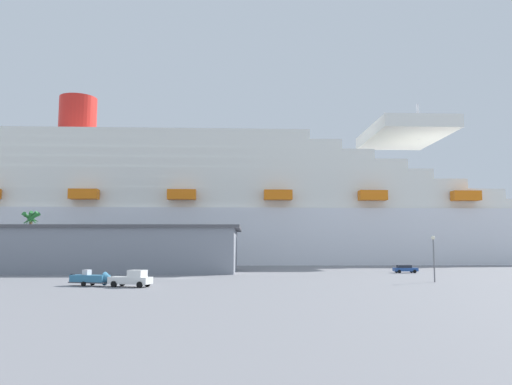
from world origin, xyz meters
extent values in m
plane|color=gray|center=(0.00, 30.00, 0.00)|extent=(600.00, 600.00, 0.00)
cube|color=white|center=(-15.07, 72.58, 8.25)|extent=(237.15, 60.11, 16.50)
cube|color=white|center=(-15.07, 72.58, 17.99)|extent=(208.85, 54.18, 2.97)
cube|color=white|center=(-19.73, 72.02, 20.95)|extent=(201.91, 53.15, 2.97)
cube|color=white|center=(-24.40, 71.46, 23.92)|extent=(189.08, 51.25, 2.97)
cube|color=white|center=(-29.07, 70.90, 26.89)|extent=(178.29, 49.77, 2.97)
cube|color=white|center=(-33.73, 70.34, 29.86)|extent=(172.60, 48.47, 2.97)
cube|color=white|center=(-38.40, 69.78, 32.83)|extent=(162.24, 46.64, 2.97)
cube|color=white|center=(-43.06, 69.22, 35.80)|extent=(152.46, 44.65, 2.97)
cube|color=white|center=(-47.73, 68.66, 38.77)|extent=(142.63, 43.06, 2.97)
cube|color=white|center=(54.92, 80.98, 42.25)|extent=(27.57, 38.11, 4.00)
cylinder|color=red|center=(-50.06, 68.38, 46.54)|extent=(12.94, 12.94, 12.58)
cylinder|color=silver|center=(59.59, 81.54, 46.25)|extent=(0.80, 0.80, 12.00)
cube|color=orange|center=(-40.28, 52.62, 20.06)|extent=(8.32, 4.13, 2.80)
cube|color=orange|center=(-13.06, 55.88, 20.06)|extent=(8.32, 4.13, 2.80)
cube|color=orange|center=(14.15, 59.15, 20.06)|extent=(8.32, 4.13, 2.80)
cube|color=orange|center=(41.37, 62.42, 20.06)|extent=(8.32, 4.13, 2.80)
cube|color=orange|center=(68.59, 65.69, 20.06)|extent=(8.32, 4.13, 2.80)
cube|color=gray|center=(-20.46, 21.87, 4.44)|extent=(55.58, 30.99, 8.87)
cube|color=#4C4C51|center=(-20.46, 21.87, 9.17)|extent=(57.80, 32.23, 0.60)
cube|color=white|center=(-2.55, -19.00, 0.85)|extent=(5.90, 3.15, 0.90)
cube|color=white|center=(-1.57, -19.21, 1.75)|extent=(2.36, 2.23, 0.90)
cube|color=#26333F|center=(-0.91, -19.35, 1.66)|extent=(0.46, 1.66, 0.63)
cylinder|color=black|center=(-0.43, -18.44, 0.40)|extent=(0.84, 0.44, 0.80)
cylinder|color=black|center=(-0.85, -20.39, 0.40)|extent=(0.84, 0.44, 0.80)
cylinder|color=black|center=(-4.09, -17.64, 0.40)|extent=(0.84, 0.44, 0.80)
cylinder|color=black|center=(-4.52, -19.59, 0.40)|extent=(0.84, 0.44, 0.80)
cube|color=#595960|center=(-8.52, -17.69, 0.47)|extent=(5.78, 2.94, 0.16)
cube|color=#595960|center=(-5.34, -18.39, 0.47)|extent=(1.79, 0.50, 0.10)
cylinder|color=black|center=(-8.56, -16.66, 0.32)|extent=(0.67, 0.35, 0.64)
cylinder|color=black|center=(-8.98, -18.62, 0.32)|extent=(0.67, 0.35, 0.64)
cube|color=teal|center=(-8.52, -17.69, 1.00)|extent=(5.33, 3.03, 0.90)
cone|color=teal|center=(-5.68, -18.31, 1.00)|extent=(1.56, 2.02, 1.80)
cube|color=silver|center=(-9.02, -17.58, 1.80)|extent=(1.00, 1.15, 0.70)
cube|color=black|center=(-11.17, -17.11, 1.00)|extent=(0.46, 0.57, 1.10)
cylinder|color=brown|center=(-31.56, 8.75, 5.26)|extent=(0.55, 0.55, 10.52)
cone|color=#287233|center=(-31.16, 8.68, 10.62)|extent=(1.31, 3.28, 2.84)
cone|color=#287233|center=(-31.29, 9.06, 10.62)|extent=(2.91, 2.66, 2.77)
cone|color=#287233|center=(-31.49, 9.15, 10.62)|extent=(3.63, 1.28, 2.11)
cone|color=#287233|center=(-31.82, 9.06, 10.62)|extent=(2.98, 2.70, 2.66)
cone|color=#287233|center=(-31.95, 8.79, 10.62)|extent=(1.03, 3.49, 2.45)
cone|color=#287233|center=(-31.83, 8.46, 10.62)|extent=(2.80, 2.64, 2.91)
cone|color=#287233|center=(-31.55, 8.35, 10.62)|extent=(3.14, 0.76, 2.93)
cone|color=#287233|center=(-31.32, 8.43, 10.62)|extent=(3.13, 2.56, 2.58)
sphere|color=#287233|center=(-31.56, 8.75, 10.52)|extent=(1.10, 1.10, 1.10)
cylinder|color=slate|center=(39.56, -6.49, 3.16)|extent=(0.20, 0.20, 6.32)
sphere|color=#F9F2CC|center=(39.56, -6.49, 6.57)|extent=(0.56, 0.56, 0.56)
cube|color=silver|center=(-10.98, 11.24, 0.68)|extent=(4.96, 2.66, 0.70)
cube|color=#1E232D|center=(-10.75, 11.28, 1.31)|extent=(2.88, 2.13, 0.55)
cylinder|color=black|center=(-12.36, 10.05, 0.33)|extent=(0.69, 0.33, 0.66)
cylinder|color=black|center=(-12.67, 11.92, 0.33)|extent=(0.69, 0.33, 0.66)
cylinder|color=black|center=(-9.29, 10.56, 0.33)|extent=(0.69, 0.33, 0.66)
cylinder|color=black|center=(-9.61, 12.44, 0.33)|extent=(0.69, 0.33, 0.66)
cube|color=#264C99|center=(41.16, 20.92, 0.68)|extent=(4.95, 2.41, 0.70)
cube|color=#1E232D|center=(40.92, 20.89, 1.31)|extent=(2.85, 1.97, 0.55)
cylinder|color=black|center=(42.60, 22.03, 0.33)|extent=(0.68, 0.30, 0.66)
cylinder|color=black|center=(42.83, 20.21, 0.33)|extent=(0.68, 0.30, 0.66)
cylinder|color=black|center=(39.48, 21.63, 0.33)|extent=(0.68, 0.30, 0.66)
cylinder|color=black|center=(39.71, 19.82, 0.33)|extent=(0.68, 0.30, 0.66)
camera|label=1|loc=(18.93, -83.92, 5.11)|focal=35.32mm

